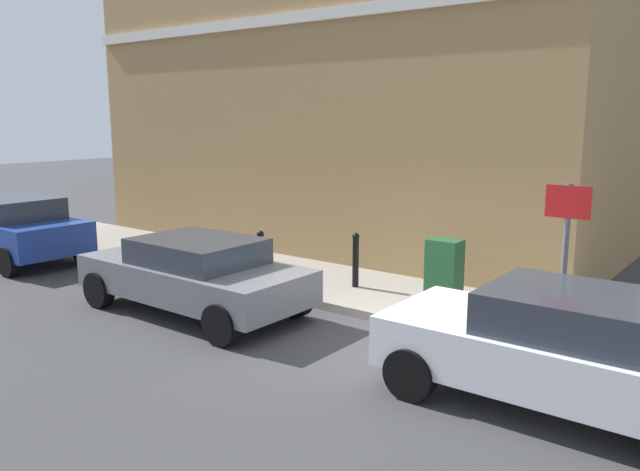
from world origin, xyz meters
TOP-DOWN VIEW (x-y plane):
  - ground at (0.00, 0.00)m, footprint 80.00×80.00m
  - sidewalk at (1.96, 6.00)m, footprint 2.48×30.00m
  - corner_building at (6.35, 4.51)m, footprint 6.41×13.01m
  - car_white at (-0.60, -2.97)m, footprint 1.89×4.06m
  - car_grey at (-0.70, 3.12)m, footprint 1.91×4.20m
  - car_blue at (-0.59, 9.56)m, footprint 1.95×4.13m
  - utility_cabinet at (1.79, -0.30)m, footprint 0.46×0.61m
  - bollard_near_cabinet at (1.89, 1.58)m, footprint 0.14×0.14m
  - bollard_far_kerb at (0.97, 3.15)m, footprint 0.14×0.14m
  - street_sign at (0.99, -2.47)m, footprint 0.08×0.60m

SIDE VIEW (x-z plane):
  - ground at x=0.00m, z-range 0.00..0.00m
  - sidewalk at x=1.96m, z-range 0.00..0.15m
  - utility_cabinet at x=1.79m, z-range 0.11..1.26m
  - car_grey at x=-0.70m, z-range 0.05..1.35m
  - bollard_near_cabinet at x=1.89m, z-range 0.19..1.22m
  - bollard_far_kerb at x=0.97m, z-range 0.19..1.22m
  - car_white at x=-0.60m, z-range 0.02..1.44m
  - car_blue at x=-0.59m, z-range 0.04..1.53m
  - street_sign at x=0.99m, z-range 0.51..2.81m
  - corner_building at x=6.35m, z-range 0.00..8.15m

